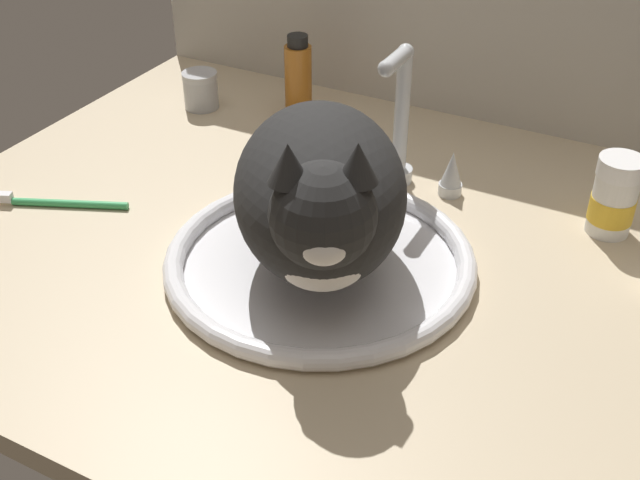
# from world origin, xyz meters

# --- Properties ---
(countertop) EXTENTS (1.00, 0.84, 0.03)m
(countertop) POSITION_xyz_m (0.00, 0.00, 0.01)
(countertop) COLOR #CCB793
(countertop) RESTS_ON ground
(sink_basin) EXTENTS (0.37, 0.37, 0.02)m
(sink_basin) POSITION_xyz_m (0.05, -0.05, 0.04)
(sink_basin) COLOR white
(sink_basin) RESTS_ON countertop
(faucet) EXTENTS (0.19, 0.09, 0.20)m
(faucet) POSITION_xyz_m (0.05, 0.18, 0.10)
(faucet) COLOR silver
(faucet) RESTS_ON countertop
(cat) EXTENTS (0.31, 0.36, 0.20)m
(cat) POSITION_xyz_m (0.06, -0.07, 0.14)
(cat) COLOR black
(cat) RESTS_ON sink_basin
(pill_bottle) EXTENTS (0.06, 0.06, 0.10)m
(pill_bottle) POSITION_xyz_m (0.34, 0.19, 0.08)
(pill_bottle) COLOR white
(pill_bottle) RESTS_ON countertop
(metal_jar) EXTENTS (0.06, 0.06, 0.06)m
(metal_jar) POSITION_xyz_m (-0.33, 0.25, 0.06)
(metal_jar) COLOR #B2B5BA
(metal_jar) RESTS_ON countertop
(amber_bottle) EXTENTS (0.04, 0.04, 0.13)m
(amber_bottle) POSITION_xyz_m (-0.18, 0.31, 0.09)
(amber_bottle) COLOR #B2661E
(amber_bottle) RESTS_ON countertop
(toothbrush) EXTENTS (0.17, 0.08, 0.02)m
(toothbrush) POSITION_xyz_m (-0.32, -0.09, 0.04)
(toothbrush) COLOR #3FB266
(toothbrush) RESTS_ON countertop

